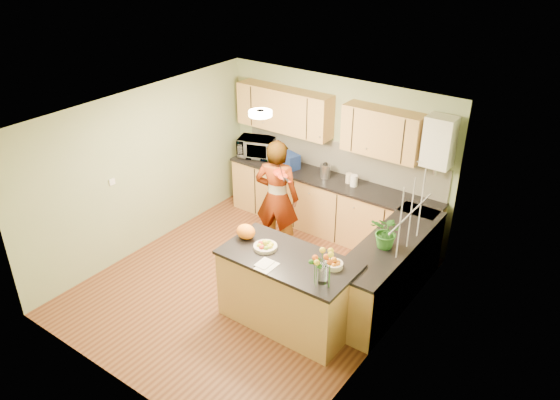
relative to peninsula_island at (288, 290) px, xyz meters
The scene contains 28 objects.
floor 1.03m from the peninsula_island, 160.76° to the left, with size 4.50×4.50×0.00m, color #582D19.
ceiling 2.21m from the peninsula_island, 160.76° to the left, with size 4.00×4.50×0.02m, color silver.
wall_back 2.80m from the peninsula_island, 108.67° to the left, with size 4.00×0.02×2.50m, color #8B9E71.
wall_front 2.26m from the peninsula_island, 113.86° to the right, with size 4.00×0.02×2.50m, color #8B9E71.
wall_left 2.98m from the peninsula_island, behind, with size 0.02×4.50×2.50m, color #8B9E71.
wall_right 1.40m from the peninsula_island, 14.81° to the left, with size 0.02×4.50×2.50m, color #8B9E71.
back_counter 2.38m from the peninsula_island, 108.71° to the left, with size 3.64×0.62×0.94m.
right_counter 1.42m from the peninsula_island, 53.96° to the left, with size 0.62×2.24×0.94m.
splashback 2.74m from the peninsula_island, 106.73° to the left, with size 3.60×0.02×0.52m, color silver.
upper_cabinets 2.93m from the peninsula_island, 113.56° to the left, with size 3.20×0.34×0.70m.
boiler 2.90m from the peninsula_island, 70.69° to the left, with size 0.40×0.30×0.86m.
window_right 1.79m from the peninsula_island, 38.55° to the left, with size 0.01×1.30×1.05m.
light_switch 2.98m from the peninsula_island, behind, with size 0.02×0.09×0.09m, color white.
ceiling_lamp 2.24m from the peninsula_island, 145.12° to the left, with size 0.30×0.30×0.07m.
peninsula_island is the anchor object (origin of this frame).
fruit_dish 0.63m from the peninsula_island, behind, with size 0.30×0.30×0.10m.
orange_bowl 0.78m from the peninsula_island, 15.26° to the left, with size 0.22×0.22×0.13m.
flower_vase 1.04m from the peninsula_island, 16.70° to the right, with size 0.28×0.28×0.52m.
orange_bag 0.91m from the peninsula_island, behind, with size 0.25×0.21×0.19m, color orange.
papers 0.58m from the peninsula_island, 108.43° to the right, with size 0.20×0.27×0.01m, color white.
violinist 1.73m from the peninsula_island, 130.91° to the left, with size 0.67×0.44×1.84m, color #EEAB91.
violin 1.69m from the peninsula_island, 130.62° to the left, with size 0.59×0.24×0.12m, color #4D0F04, non-canonical shape.
microwave 3.28m from the peninsula_island, 134.92° to the left, with size 0.60×0.41×0.33m, color white.
blue_box 2.75m from the peninsula_island, 124.73° to the left, with size 0.31×0.23×0.25m, color navy.
kettle 2.48m from the peninsula_island, 111.06° to the left, with size 0.16×0.16×0.30m.
jar_cream 2.41m from the peninsula_island, 101.45° to the left, with size 0.10×0.10×0.16m, color beige.
jar_white 2.34m from the peninsula_island, 98.79° to the left, with size 0.12×0.12×0.18m, color white.
potted_plant 1.43m from the peninsula_island, 48.56° to the left, with size 0.40×0.35×0.44m, color #2C6B23.
Camera 1 is at (4.01, -4.83, 4.68)m, focal length 35.00 mm.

